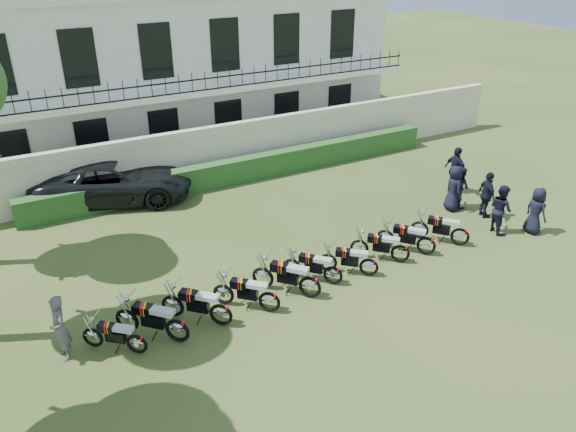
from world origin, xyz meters
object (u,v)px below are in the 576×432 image
motorcycle_2 (221,310)px  motorcycle_4 (310,282)px  motorcycle_5 (333,271)px  suv (113,181)px  motorcycle_0 (136,340)px  motorcycle_1 (177,325)px  motorcycle_9 (461,233)px  officer_0 (536,211)px  officer_5 (456,170)px  motorcycle_6 (369,263)px  officer_3 (454,188)px  motorcycle_3 (269,297)px  officer_4 (460,187)px  motorcycle_7 (401,249)px  officer_2 (487,195)px  inspector (60,328)px  motorcycle_8 (427,242)px  officer_1 (501,209)px

motorcycle_2 → motorcycle_4: 2.71m
motorcycle_5 → suv: size_ratio=0.24×
motorcycle_0 → motorcycle_1: motorcycle_1 is taller
motorcycle_2 → motorcycle_9: bearing=-44.0°
motorcycle_0 → motorcycle_5: 5.92m
officer_0 → officer_5: (0.01, 3.89, 0.11)m
motorcycle_5 → motorcycle_6: motorcycle_5 is taller
motorcycle_0 → officer_3: size_ratio=0.78×
motorcycle_0 → motorcycle_3: 3.65m
motorcycle_2 → officer_5: (11.55, 3.52, 0.43)m
motorcycle_6 → officer_4: 6.40m
motorcycle_7 → officer_5: size_ratio=0.75×
motorcycle_0 → officer_2: officer_2 is taller
motorcycle_6 → officer_0: bearing=-52.0°
motorcycle_1 → officer_2: (12.21, 1.43, 0.34)m
inspector → officer_5: bearing=92.0°
motorcycle_0 → motorcycle_4: motorcycle_4 is taller
motorcycle_1 → motorcycle_5: motorcycle_1 is taller
motorcycle_5 → motorcycle_0: bearing=140.7°
motorcycle_1 → motorcycle_9: (9.86, 0.26, -0.04)m
motorcycle_3 → motorcycle_7: motorcycle_3 is taller
officer_2 → officer_3: bearing=49.1°
motorcycle_1 → officer_4: size_ratio=1.01×
motorcycle_3 → inspector: (-5.24, 0.79, 0.38)m
motorcycle_7 → officer_5: 6.29m
suv → motorcycle_4: bearing=-142.2°
motorcycle_0 → motorcycle_2: bearing=-48.1°
motorcycle_3 → motorcycle_8: 5.85m
inspector → officer_2: bearing=84.1°
motorcycle_6 → officer_1: officer_1 is taller
motorcycle_8 → officer_1: (3.29, 0.04, 0.38)m
motorcycle_8 → motorcycle_6: bearing=143.8°
motorcycle_4 → motorcycle_7: 3.49m
motorcycle_0 → motorcycle_4: 4.97m
motorcycle_8 → suv: size_ratio=0.26×
officer_2 → officer_4: (-0.18, 1.16, -0.08)m
motorcycle_7 → officer_5: (5.35, 3.26, 0.47)m
motorcycle_0 → suv: 9.51m
officer_0 → officer_4: officer_0 is taller
officer_0 → inspector: bearing=90.0°
inspector → motorcycle_0: bearing=56.5°
motorcycle_6 → motorcycle_2: bearing=132.9°
motorcycle_4 → officer_4: bearing=-24.0°
motorcycle_3 → motorcycle_8: bearing=-42.4°
suv → officer_1: (11.11, -9.04, 0.05)m
suv → officer_2: 14.05m
motorcycle_6 → officer_5: size_ratio=0.76×
motorcycle_4 → motorcycle_5: (0.95, 0.26, -0.06)m
motorcycle_5 → officer_2: 7.41m
motorcycle_7 → motorcycle_9: motorcycle_9 is taller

